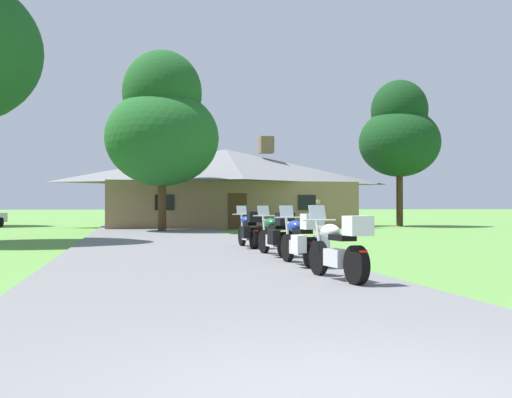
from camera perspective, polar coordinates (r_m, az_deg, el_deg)
The scene contains 10 objects.
ground_plane at distance 23.68m, azimuth -8.46°, elevation -3.93°, with size 500.00×500.00×0.00m, color #56893D.
asphalt_driveway at distance 21.69m, azimuth -8.15°, elevation -4.15°, with size 6.40×80.00×0.06m, color slate.
motorcycle_white_nearest_to_camera at distance 10.47m, azimuth 7.97°, elevation -4.61°, with size 0.74×2.08×1.30m.
motorcycle_blue_second_in_row at distance 13.03m, azimuth 4.45°, elevation -3.89°, with size 0.83×2.08×1.30m.
motorcycle_green_third_in_row at distance 15.55m, azimuth 2.02°, elevation -3.38°, with size 0.90×2.08×1.30m.
motorcycle_blue_farthest_in_row at distance 18.60m, azimuth -0.57°, elevation -2.94°, with size 0.80×2.08×1.30m.
stone_lodge at distance 39.71m, azimuth -2.86°, elevation 1.15°, with size 16.03×9.19×6.00m.
bystander_blue_shirt_near_lodge at distance 32.23m, azimuth 5.89°, elevation -1.39°, with size 0.51×0.35×1.69m.
tree_right_of_lodge at distance 41.90m, azimuth 13.39°, elevation 6.08°, with size 5.42×5.42×9.84m.
tree_by_lodge_front at distance 32.33m, azimuth -8.85°, elevation 6.97°, with size 5.96×5.96×9.56m.
Camera 1 is at (-1.41, -3.60, 1.33)m, focal length 42.35 mm.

